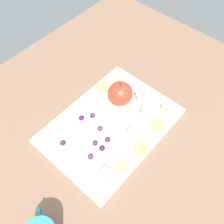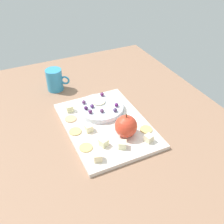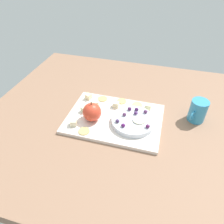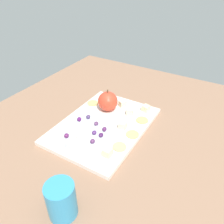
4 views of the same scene
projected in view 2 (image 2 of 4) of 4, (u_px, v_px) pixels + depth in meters
The scene contains 25 objects.
table at pixel (94, 130), 99.26cm from camera, with size 120.51×103.02×4.91cm, color #8C674F.
platter at pixel (106, 125), 96.86cm from camera, with size 39.54×28.43×1.48cm, color silver.
serving_dish at pixel (101, 108), 102.26cm from camera, with size 17.74×17.74×2.10cm, color silver.
apple_whole at pixel (126, 126), 89.06cm from camera, with size 7.74×7.74×7.74cm, color red.
apple_stem at pixel (126, 116), 86.40cm from camera, with size 0.50×0.50×1.20cm, color brown.
cheese_cube_0 at pixel (89, 128), 92.30cm from camera, with size 2.50×2.50×2.50cm, color beige.
cheese_cube_1 at pixel (122, 145), 85.63cm from camera, with size 2.50×2.50×2.50cm, color beige.
cheese_cube_2 at pixel (98, 157), 81.17cm from camera, with size 2.50×2.50×2.50cm, color beige.
cheese_cube_3 at pixel (104, 143), 86.39cm from camera, with size 2.50×2.50×2.50cm, color beige.
cheese_cube_4 at pixel (149, 138), 88.07cm from camera, with size 2.50×2.50×2.50cm, color beige.
cheese_cube_5 at pixel (70, 108), 101.75cm from camera, with size 2.50×2.50×2.50cm, color beige.
cracker_0 at pixel (86, 148), 86.04cm from camera, with size 4.40×4.40×0.40cm, color tan.
cracker_1 at pixel (146, 129), 93.38cm from camera, with size 4.40×4.40×0.40cm, color tan.
cracker_2 at pixel (75, 131), 92.48cm from camera, with size 4.40×4.40×0.40cm, color tan.
cracker_3 at pixel (71, 119), 98.26cm from camera, with size 4.40×4.40×0.40cm, color tan.
grape_0 at pixel (117, 105), 100.87cm from camera, with size 1.64×1.48×1.49cm, color #4F1758.
grape_1 at pixel (102, 94), 106.86cm from camera, with size 1.64×1.48×1.54cm, color #561C4F.
grape_2 at pixel (92, 106), 100.36cm from camera, with size 1.64×1.48×1.38cm, color #4C2963.
grape_3 at pixel (116, 111), 97.87cm from camera, with size 1.64×1.48×1.45cm, color #432F5A.
grape_4 at pixel (86, 108), 99.41cm from camera, with size 1.64×1.48×1.35cm, color #411B4D.
grape_5 at pixel (102, 111), 97.93cm from camera, with size 1.64×1.48×1.39cm, color #553054.
grape_6 at pixel (90, 112), 97.34cm from camera, with size 1.64×1.48×1.54cm, color #512250.
grape_7 at pixel (83, 102), 102.25cm from camera, with size 1.64×1.48×1.46cm, color #562D58.
apple_slice_0 at pixel (99, 102), 103.33cm from camera, with size 5.03×5.03×0.60cm, color beige.
cup at pixel (55, 80), 115.28cm from camera, with size 7.12×9.50×9.67cm.
Camera 2 is at (-71.30, 26.06, 67.13)cm, focal length 42.45 mm.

